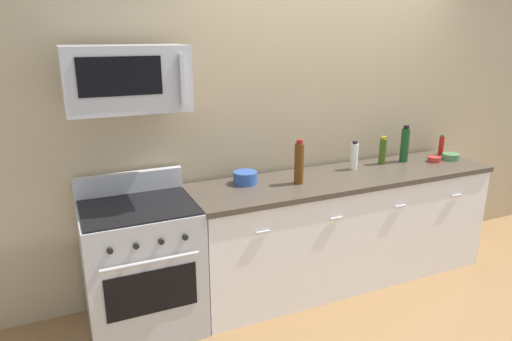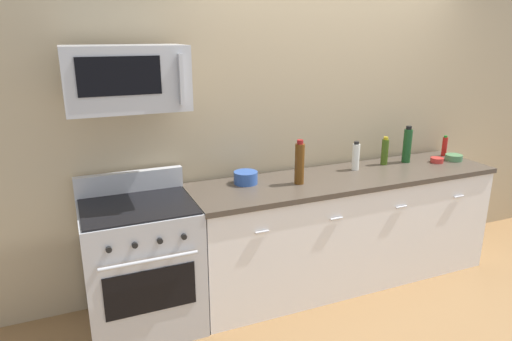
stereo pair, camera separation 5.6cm
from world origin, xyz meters
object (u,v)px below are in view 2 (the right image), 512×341
at_px(bottle_wine_green, 407,145).
at_px(bowl_red_small, 437,160).
at_px(bottle_hot_sauce_red, 445,146).
at_px(bowl_blue_mixing, 246,177).
at_px(bowl_green_glaze, 454,157).
at_px(microwave, 126,78).
at_px(bottle_vinegar_white, 356,156).
at_px(bottle_wine_amber, 300,163).
at_px(bottle_olive_oil, 385,151).
at_px(range_oven, 142,265).

height_order(bottle_wine_green, bowl_red_small, bottle_wine_green).
height_order(bottle_hot_sauce_red, bowl_blue_mixing, bottle_hot_sauce_red).
bearing_deg(bowl_blue_mixing, bowl_green_glaze, -3.68).
xyz_separation_m(microwave, bottle_vinegar_white, (1.81, 0.07, -0.72)).
distance_m(bottle_vinegar_white, bottle_wine_amber, 0.62).
height_order(microwave, bottle_olive_oil, microwave).
height_order(bottle_vinegar_white, bowl_green_glaze, bottle_vinegar_white).
bearing_deg(bottle_wine_amber, bowl_green_glaze, 1.27).
height_order(bottle_hot_sauce_red, bowl_green_glaze, bottle_hot_sauce_red).
bearing_deg(bottle_hot_sauce_red, bottle_wine_green, -176.04).
xyz_separation_m(bottle_olive_oil, bottle_wine_green, (0.23, -0.01, 0.04)).
bearing_deg(bowl_green_glaze, range_oven, -179.83).
xyz_separation_m(range_oven, bottle_wine_green, (2.36, 0.13, 0.60)).
distance_m(bottle_vinegar_white, bottle_wine_green, 0.55).
bearing_deg(bottle_wine_amber, bottle_wine_green, 7.90).
distance_m(range_oven, bottle_wine_amber, 1.36).
height_order(bottle_wine_amber, bowl_green_glaze, bottle_wine_amber).
bearing_deg(bowl_blue_mixing, bowl_red_small, -3.90).
xyz_separation_m(bottle_wine_amber, bowl_red_small, (1.40, 0.04, -0.14)).
relative_size(bottle_hot_sauce_red, bowl_blue_mixing, 1.05).
height_order(bottle_vinegar_white, bottle_olive_oil, bottle_olive_oil).
xyz_separation_m(bottle_olive_oil, bowl_blue_mixing, (-1.30, -0.01, -0.07)).
bearing_deg(bowl_green_glaze, bottle_vinegar_white, 173.93).
distance_m(bottle_olive_oil, bottle_hot_sauce_red, 0.70).
relative_size(microwave, bottle_wine_amber, 2.19).
bearing_deg(bottle_wine_green, bottle_vinegar_white, -177.88).
distance_m(bottle_olive_oil, bowl_green_glaze, 0.68).
height_order(microwave, bottle_vinegar_white, microwave).
xyz_separation_m(range_oven, bottle_hot_sauce_red, (2.83, 0.17, 0.54)).
xyz_separation_m(range_oven, bowl_red_small, (2.61, 0.01, 0.47)).
bearing_deg(bottle_wine_amber, bowl_red_small, 1.67).
bearing_deg(range_oven, bottle_wine_green, 3.23).
distance_m(microwave, bowl_red_small, 2.73).
bearing_deg(range_oven, bottle_wine_amber, -1.28).
xyz_separation_m(microwave, bottle_olive_oil, (2.14, 0.10, -0.71)).
height_order(bottle_olive_oil, bottle_hot_sauce_red, bottle_olive_oil).
relative_size(bottle_vinegar_white, bottle_wine_amber, 0.71).
bearing_deg(microwave, bowl_red_small, -0.68).
bearing_deg(bowl_red_small, bottle_wine_amber, -178.33).
relative_size(bottle_wine_amber, bottle_hot_sauce_red, 1.78).
xyz_separation_m(bottle_wine_green, bowl_green_glaze, (0.43, -0.12, -0.13)).
relative_size(bowl_red_small, bowl_blue_mixing, 0.61).
height_order(bottle_hot_sauce_red, bottle_wine_green, bottle_wine_green).
distance_m(microwave, bottle_hot_sauce_red, 2.93).
relative_size(bottle_wine_green, bowl_red_small, 2.90).
bearing_deg(bottle_olive_oil, bowl_blue_mixing, -179.44).
xyz_separation_m(bowl_red_small, bowl_blue_mixing, (-1.77, 0.12, 0.03)).
xyz_separation_m(range_oven, bowl_green_glaze, (2.80, 0.01, 0.48)).
distance_m(range_oven, bottle_vinegar_white, 1.90).
distance_m(range_oven, bowl_blue_mixing, 0.98).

